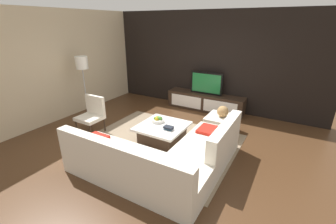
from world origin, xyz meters
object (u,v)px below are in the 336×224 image
(sectional_couch, at_px, (163,159))
(accent_chair_near, at_px, (92,112))
(floor_lamp, at_px, (82,67))
(decorative_ball, at_px, (223,111))
(television, at_px, (206,83))
(fruit_bowl, at_px, (158,120))
(coffee_table, at_px, (162,133))
(ottoman, at_px, (222,124))
(media_console, at_px, (205,102))
(book_stack, at_px, (169,128))

(sectional_couch, height_order, accent_chair_near, accent_chair_near)
(floor_lamp, distance_m, decorative_ball, 3.73)
(television, relative_size, fruit_bowl, 3.39)
(accent_chair_near, bearing_deg, floor_lamp, 139.51)
(television, distance_m, floor_lamp, 3.42)
(television, height_order, accent_chair_near, television)
(coffee_table, relative_size, accent_chair_near, 1.17)
(coffee_table, distance_m, ottoman, 1.47)
(media_console, bearing_deg, sectional_couch, -80.98)
(coffee_table, height_order, accent_chair_near, accent_chair_near)
(media_console, bearing_deg, coffee_table, -92.49)
(fruit_bowl, xyz_separation_m, book_stack, (0.40, -0.22, -0.02))
(sectional_couch, relative_size, accent_chair_near, 2.83)
(media_console, bearing_deg, accent_chair_near, -123.33)
(sectional_couch, distance_m, floor_lamp, 3.53)
(accent_chair_near, bearing_deg, fruit_bowl, 12.96)
(floor_lamp, xyz_separation_m, book_stack, (2.75, -0.29, -0.98))
(coffee_table, bearing_deg, media_console, 87.51)
(accent_chair_near, xyz_separation_m, ottoman, (2.68, 1.49, -0.29))
(coffee_table, bearing_deg, sectional_couch, -57.81)
(television, height_order, book_stack, television)
(decorative_ball, bearing_deg, book_stack, -122.89)
(decorative_ball, bearing_deg, media_console, 126.27)
(decorative_ball, bearing_deg, sectional_couch, -100.31)
(accent_chair_near, height_order, decorative_ball, accent_chair_near)
(ottoman, relative_size, decorative_ball, 2.65)
(media_console, relative_size, television, 2.40)
(television, bearing_deg, decorative_ball, -53.74)
(sectional_couch, xyz_separation_m, coffee_table, (-0.62, 0.99, -0.09))
(fruit_bowl, bearing_deg, media_console, 82.84)
(sectional_couch, height_order, coffee_table, sectional_couch)
(coffee_table, distance_m, accent_chair_near, 1.75)
(television, bearing_deg, accent_chair_near, -123.33)
(accent_chair_near, height_order, ottoman, accent_chair_near)
(accent_chair_near, xyz_separation_m, fruit_bowl, (1.50, 0.51, -0.06))
(television, relative_size, ottoman, 1.36)
(television, height_order, fruit_bowl, television)
(coffee_table, bearing_deg, book_stack, -27.74)
(floor_lamp, height_order, decorative_ball, floor_lamp)
(media_console, xyz_separation_m, floor_lamp, (-2.62, -2.12, 1.14))
(coffee_table, height_order, fruit_bowl, fruit_bowl)
(coffee_table, relative_size, floor_lamp, 0.61)
(sectional_couch, distance_m, book_stack, 0.96)
(accent_chair_near, distance_m, book_stack, 1.93)
(media_console, distance_m, coffee_table, 2.30)
(television, bearing_deg, coffee_table, -92.49)
(media_console, bearing_deg, ottoman, -53.73)
(television, height_order, coffee_table, television)
(sectional_couch, relative_size, book_stack, 12.28)
(media_console, height_order, coffee_table, media_console)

